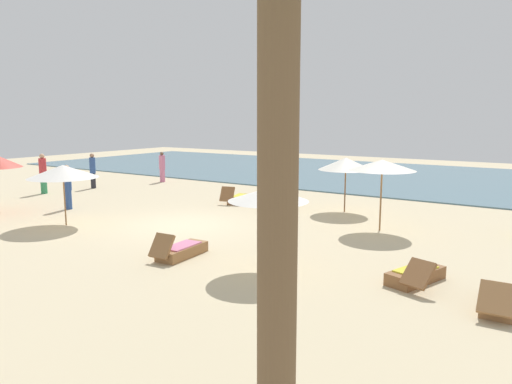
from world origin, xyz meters
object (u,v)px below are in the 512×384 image
object	(u,v)px
lounger_3	(500,301)
person_1	(93,170)
lounger_0	(279,204)
umbrella_2	(268,195)
person_3	(162,167)
lounger_1	(180,250)
person_0	(68,187)
person_2	(43,173)
umbrella_5	(382,165)
umbrella_4	(346,164)
lounger_4	(416,275)
lounger_2	(239,199)
umbrella_3	(63,171)

from	to	relation	value
lounger_3	person_1	world-z (taller)	person_1
lounger_0	person_1	bearing A→B (deg)	-177.33
umbrella_2	person_3	bearing A→B (deg)	142.92
lounger_1	person_1	xyz separation A→B (m)	(-11.97, 6.64, 0.74)
person_1	lounger_0	bearing A→B (deg)	2.67
person_0	person_2	distance (m)	4.71
umbrella_5	lounger_1	bearing A→B (deg)	-120.23
umbrella_2	lounger_3	xyz separation A→B (m)	(4.94, 0.43, -1.66)
umbrella_4	lounger_4	world-z (taller)	umbrella_4
lounger_0	person_0	distance (m)	8.37
lounger_1	lounger_2	size ratio (longest dim) A/B	0.98
lounger_1	person_0	bearing A→B (deg)	163.14
lounger_0	lounger_1	size ratio (longest dim) A/B	1.02
umbrella_5	person_3	bearing A→B (deg)	161.97
lounger_1	person_2	distance (m)	13.21
umbrella_5	person_3	size ratio (longest dim) A/B	1.36
lounger_3	lounger_4	distance (m)	1.85
person_0	person_3	xyz separation A→B (m)	(-2.58, 7.86, -0.05)
umbrella_4	lounger_1	xyz separation A→B (m)	(-1.19, -7.98, -1.68)
lounger_1	lounger_3	size ratio (longest dim) A/B	0.99
umbrella_3	lounger_1	xyz separation A→B (m)	(5.75, -0.66, -1.65)
umbrella_2	lounger_2	bearing A→B (deg)	129.83
umbrella_4	person_2	xyz separation A→B (m)	(-13.68, -3.74, -0.89)
person_3	umbrella_2	bearing A→B (deg)	-37.08
person_2	umbrella_3	bearing A→B (deg)	-27.95
umbrella_2	lounger_1	bearing A→B (deg)	-171.99
umbrella_3	lounger_2	xyz separation A→B (m)	(2.42, 6.67, -1.65)
lounger_0	person_2	distance (m)	11.66
person_2	person_3	size ratio (longest dim) A/B	1.13
lounger_2	umbrella_2	bearing A→B (deg)	-50.17
lounger_0	lounger_1	xyz separation A→B (m)	(1.23, -7.14, 0.01)
lounger_0	person_3	bearing A→B (deg)	161.47
lounger_3	lounger_4	bearing A→B (deg)	161.02
person_3	lounger_2	bearing A→B (deg)	-22.12
lounger_3	person_3	bearing A→B (deg)	152.24
lounger_0	lounger_3	xyz separation A→B (m)	(8.65, -6.36, -0.00)
lounger_4	lounger_1	bearing A→B (deg)	-166.32
umbrella_5	lounger_1	world-z (taller)	umbrella_5
umbrella_2	umbrella_5	size ratio (longest dim) A/B	0.87
umbrella_2	lounger_0	bearing A→B (deg)	118.63
umbrella_5	person_1	bearing A→B (deg)	176.65
person_0	person_2	world-z (taller)	person_2
lounger_2	person_3	xyz separation A→B (m)	(-7.38, 3.00, 0.67)
umbrella_3	person_1	distance (m)	8.68
umbrella_4	lounger_2	world-z (taller)	umbrella_4
umbrella_2	umbrella_3	size ratio (longest dim) A/B	0.87
umbrella_2	umbrella_4	world-z (taller)	umbrella_4
person_1	person_2	xyz separation A→B (m)	(-0.52, -2.41, 0.05)
person_1	person_3	world-z (taller)	person_1
umbrella_5	person_3	world-z (taller)	umbrella_5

